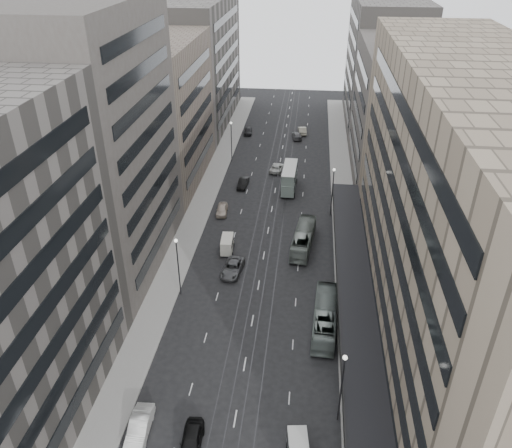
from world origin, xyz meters
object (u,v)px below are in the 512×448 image
at_px(bus_near, 325,317).
at_px(panel_van, 227,244).
at_px(bus_far, 303,238).
at_px(sedan_2, 232,268).
at_px(sedan_1, 140,427).
at_px(double_decker, 289,178).
at_px(sedan_0, 191,440).

distance_m(bus_near, panel_van, 20.17).
bearing_deg(bus_far, sedan_2, 45.23).
bearing_deg(sedan_1, double_decker, 75.35).
height_order(bus_near, sedan_1, bus_near).
bearing_deg(sedan_1, sedan_2, 77.00).
height_order(sedan_1, sedan_2, sedan_1).
bearing_deg(sedan_2, panel_van, 113.57).
distance_m(bus_near, sedan_2, 15.61).
height_order(bus_far, double_decker, double_decker).
relative_size(bus_near, sedan_0, 2.32).
height_order(bus_far, sedan_2, bus_far).
relative_size(panel_van, sedan_0, 0.79).
height_order(panel_van, sedan_1, panel_van).
bearing_deg(sedan_1, panel_van, 81.49).
bearing_deg(sedan_1, bus_far, 64.48).
relative_size(double_decker, sedan_0, 1.75).
xyz_separation_m(bus_far, sedan_2, (-9.33, -7.50, -0.74)).
bearing_deg(sedan_0, bus_far, 72.96).
bearing_deg(bus_near, sedan_2, -34.70).
relative_size(bus_far, double_decker, 1.29).
distance_m(bus_far, double_decker, 18.89).
xyz_separation_m(panel_van, sedan_2, (1.56, -5.09, -0.52)).
relative_size(bus_far, sedan_0, 2.26).
relative_size(bus_near, bus_far, 1.03).
bearing_deg(sedan_0, double_decker, 81.26).
distance_m(bus_far, sedan_0, 35.40).
distance_m(double_decker, sedan_0, 53.21).
xyz_separation_m(panel_van, sedan_0, (1.93, -31.83, -0.46)).
bearing_deg(double_decker, sedan_0, -94.64).
height_order(bus_near, bus_far, bus_near).
xyz_separation_m(double_decker, panel_van, (-7.83, -21.03, -1.14)).
bearing_deg(bus_near, sedan_0, 58.26).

